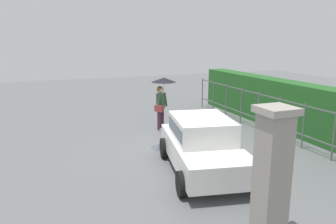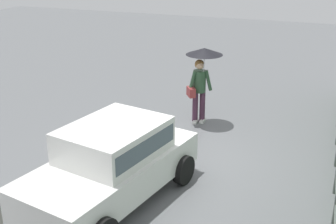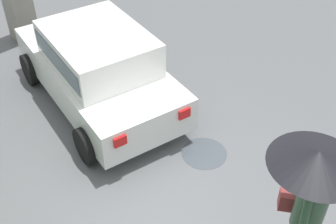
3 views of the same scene
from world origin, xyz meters
name	(u,v)px [view 3 (image 3 of 3)]	position (x,y,z in m)	size (l,w,h in m)	color
ground_plane	(148,174)	(0.00, 0.00, 0.00)	(40.00, 40.00, 0.00)	slate
car	(98,65)	(1.90, -0.60, 0.80)	(3.96, 2.44, 1.48)	white
pedestrian	(311,188)	(-2.33, -0.17, 1.48)	(0.95, 0.95, 2.05)	#47283D
puddle_near	(204,153)	(-0.30, -0.94, 0.00)	(0.73, 0.73, 0.00)	#4C545B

